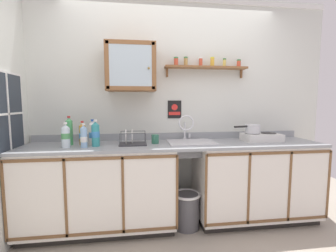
% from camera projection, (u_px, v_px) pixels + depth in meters
% --- Properties ---
extents(floor, '(6.28, 6.28, 0.00)m').
position_uv_depth(floor, '(181.00, 237.00, 2.38)').
color(floor, '#9E9384').
rests_on(floor, ground).
extents(back_wall, '(3.88, 0.07, 2.63)m').
position_uv_depth(back_wall, '(172.00, 107.00, 2.83)').
color(back_wall, silver).
rests_on(back_wall, ground).
extents(lower_cabinet_run, '(1.60, 0.62, 0.90)m').
position_uv_depth(lower_cabinet_run, '(100.00, 189.00, 2.48)').
color(lower_cabinet_run, black).
rests_on(lower_cabinet_run, ground).
extents(lower_cabinet_run_right, '(1.40, 0.62, 0.90)m').
position_uv_depth(lower_cabinet_run_right, '(255.00, 181.00, 2.72)').
color(lower_cabinet_run_right, black).
rests_on(lower_cabinet_run_right, ground).
extents(countertop, '(3.24, 0.64, 0.03)m').
position_uv_depth(countertop, '(177.00, 145.00, 2.54)').
color(countertop, gray).
rests_on(countertop, lower_cabinet_run).
extents(backsplash, '(3.24, 0.02, 0.08)m').
position_uv_depth(backsplash, '(172.00, 136.00, 2.83)').
color(backsplash, gray).
rests_on(backsplash, countertop).
extents(sink, '(0.51, 0.46, 0.44)m').
position_uv_depth(sink, '(190.00, 144.00, 2.61)').
color(sink, silver).
rests_on(sink, countertop).
extents(hot_plate_stove, '(0.42, 0.27, 0.09)m').
position_uv_depth(hot_plate_stove, '(261.00, 137.00, 2.71)').
color(hot_plate_stove, silver).
rests_on(hot_plate_stove, countertop).
extents(saucepan, '(0.34, 0.18, 0.10)m').
position_uv_depth(saucepan, '(252.00, 129.00, 2.70)').
color(saucepan, silver).
rests_on(saucepan, hot_plate_stove).
extents(bottle_detergent_teal_0, '(0.08, 0.08, 0.27)m').
position_uv_depth(bottle_detergent_teal_0, '(96.00, 134.00, 2.36)').
color(bottle_detergent_teal_0, teal).
rests_on(bottle_detergent_teal_0, countertop).
extents(bottle_water_blue_1, '(0.07, 0.07, 0.24)m').
position_uv_depth(bottle_water_blue_1, '(84.00, 137.00, 2.30)').
color(bottle_water_blue_1, '#8CB7E0').
rests_on(bottle_water_blue_1, countertop).
extents(bottle_water_clear_2, '(0.09, 0.09, 0.25)m').
position_uv_depth(bottle_water_clear_2, '(66.00, 136.00, 2.29)').
color(bottle_water_clear_2, silver).
rests_on(bottle_water_clear_2, countertop).
extents(bottle_juice_amber_3, '(0.07, 0.07, 0.25)m').
position_uv_depth(bottle_juice_amber_3, '(83.00, 134.00, 2.44)').
color(bottle_juice_amber_3, gold).
rests_on(bottle_juice_amber_3, countertop).
extents(bottle_soda_green_4, '(0.07, 0.07, 0.31)m').
position_uv_depth(bottle_soda_green_4, '(69.00, 132.00, 2.44)').
color(bottle_soda_green_4, '#4CB266').
rests_on(bottle_soda_green_4, countertop).
extents(bottle_opaque_white_5, '(0.08, 0.08, 0.27)m').
position_uv_depth(bottle_opaque_white_5, '(93.00, 133.00, 2.47)').
color(bottle_opaque_white_5, white).
rests_on(bottle_opaque_white_5, countertop).
extents(dish_rack, '(0.29, 0.23, 0.16)m').
position_uv_depth(dish_rack, '(132.00, 141.00, 2.46)').
color(dish_rack, '#333338').
rests_on(dish_rack, countertop).
extents(mug, '(0.08, 0.12, 0.10)m').
position_uv_depth(mug, '(155.00, 139.00, 2.52)').
color(mug, '#337259').
rests_on(mug, countertop).
extents(wall_cabinet, '(0.54, 0.32, 0.52)m').
position_uv_depth(wall_cabinet, '(131.00, 68.00, 2.55)').
color(wall_cabinet, brown).
extents(spice_shelf, '(0.99, 0.14, 0.23)m').
position_uv_depth(spice_shelf, '(206.00, 66.00, 2.74)').
color(spice_shelf, brown).
extents(warning_sign, '(0.17, 0.01, 0.22)m').
position_uv_depth(warning_sign, '(175.00, 110.00, 2.80)').
color(warning_sign, black).
extents(window, '(0.03, 0.57, 0.80)m').
position_uv_depth(window, '(7.00, 114.00, 2.16)').
color(window, '#262D38').
extents(trash_bin, '(0.30, 0.30, 0.39)m').
position_uv_depth(trash_bin, '(187.00, 210.00, 2.54)').
color(trash_bin, '#4C4C51').
rests_on(trash_bin, ground).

